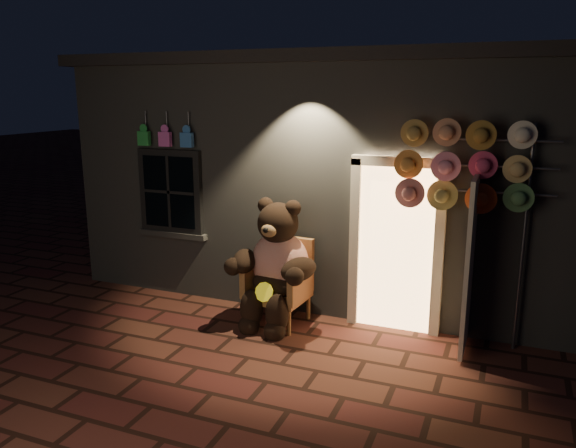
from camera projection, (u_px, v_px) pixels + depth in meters
The scene contains 5 objects.
ground at pixel (248, 358), 6.37m from camera, with size 60.00×60.00×0.00m, color #502A1E.
shop_building at pixel (348, 164), 9.56m from camera, with size 7.30×5.95×3.51m.
wicker_armchair at pixel (281, 281), 7.29m from camera, with size 0.81×0.74×1.09m.
teddy_bear at pixel (276, 266), 7.11m from camera, with size 1.22×0.99×1.69m.
hat_rack at pixel (465, 168), 6.26m from camera, with size 1.75×0.22×2.64m.
Camera 1 is at (2.61, -5.25, 2.95)m, focal length 35.00 mm.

